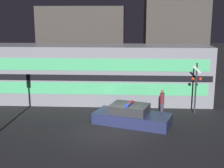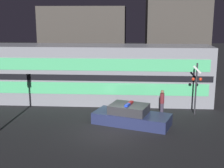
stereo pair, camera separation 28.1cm
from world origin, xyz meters
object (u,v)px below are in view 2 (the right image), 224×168
Objects in this scene: police_car at (131,116)px; crossing_signal_near at (196,85)px; train at (96,74)px; pedestrian at (162,102)px.

crossing_signal_near reaches higher than police_car.
train is 3.43× the size of police_car.
pedestrian is (2.10, 1.98, 0.39)m from police_car.
pedestrian is (4.89, -3.14, -1.33)m from train.
police_car is 5.18m from crossing_signal_near.
train is at bearing 158.15° from crossing_signal_near.
pedestrian reaches higher than police_car.
train is 7.74m from crossing_signal_near.
crossing_signal_near is at bearing 45.80° from police_car.
police_car is at bearing -61.44° from train.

